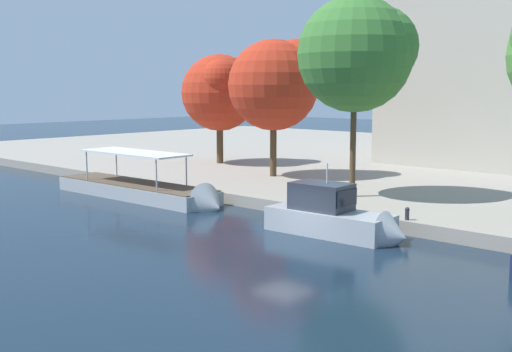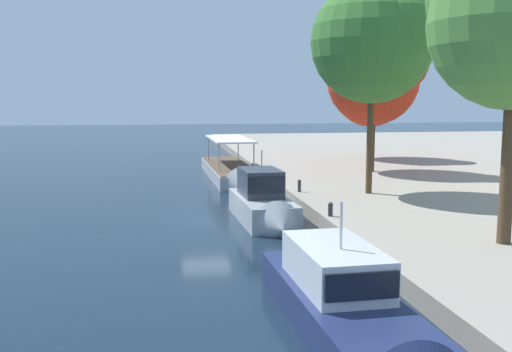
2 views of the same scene
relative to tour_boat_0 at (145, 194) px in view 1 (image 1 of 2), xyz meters
name	(u,v)px [view 1 (image 1 of 2)]	position (x,y,z in m)	size (l,w,h in m)	color
ground_plane	(283,242)	(14.90, -3.12, -0.34)	(220.00, 220.00, 0.00)	#142333
tour_boat_0	(145,194)	(0.00, 0.00, 0.00)	(15.15, 3.52, 4.39)	#9EA3A8
motor_yacht_1	(337,221)	(16.03, -0.21, 0.44)	(7.74, 2.74, 4.38)	#9EA3A8
mooring_bollard_0	(407,213)	(18.43, 2.57, 0.75)	(0.24, 0.24, 0.68)	#2D2D33
mooring_bollard_1	(299,196)	(11.14, 2.78, 0.79)	(0.22, 0.22, 0.75)	#2D2D33
tree_1	(359,52)	(12.45, 6.84, 9.28)	(7.07, 7.07, 12.31)	#4C3823
tree_2	(278,81)	(2.79, 10.66, 7.68)	(6.91, 7.23, 10.48)	#4C3823
tree_3	(223,90)	(-6.44, 13.87, 7.02)	(6.83, 7.00, 9.77)	#4C3823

